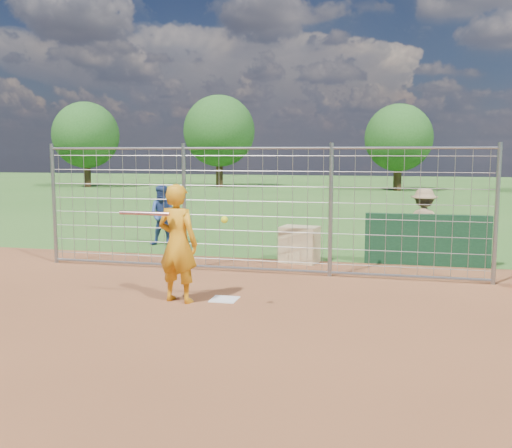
% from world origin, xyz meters
% --- Properties ---
extents(ground, '(100.00, 100.00, 0.00)m').
position_xyz_m(ground, '(0.00, 0.00, 0.00)').
color(ground, '#2D591E').
rests_on(ground, ground).
extents(infield_dirt, '(18.00, 18.00, 0.00)m').
position_xyz_m(infield_dirt, '(0.00, -3.00, 0.01)').
color(infield_dirt, brown).
rests_on(infield_dirt, ground).
extents(home_plate, '(0.43, 0.43, 0.02)m').
position_xyz_m(home_plate, '(0.00, -0.20, 0.01)').
color(home_plate, silver).
rests_on(home_plate, ground).
extents(dugout_wall, '(2.60, 0.20, 1.10)m').
position_xyz_m(dugout_wall, '(3.40, 3.60, 0.55)').
color(dugout_wall, '#11381E').
rests_on(dugout_wall, ground).
extents(batter, '(0.78, 0.59, 1.92)m').
position_xyz_m(batter, '(-0.69, -0.47, 0.96)').
color(batter, orange).
rests_on(batter, ground).
extents(bystander_a, '(0.85, 0.71, 1.58)m').
position_xyz_m(bystander_a, '(-3.10, 4.74, 0.79)').
color(bystander_a, navy).
rests_on(bystander_a, ground).
extents(bystander_c, '(1.07, 0.65, 1.61)m').
position_xyz_m(bystander_c, '(3.37, 4.44, 0.81)').
color(bystander_c, '#90734E').
rests_on(bystander_c, ground).
extents(equipment_bin, '(0.88, 0.68, 0.80)m').
position_xyz_m(equipment_bin, '(0.70, 3.28, 0.40)').
color(equipment_bin, tan).
rests_on(equipment_bin, ground).
extents(equipment_in_play, '(1.91, 0.45, 0.11)m').
position_xyz_m(equipment_in_play, '(-0.83, -0.75, 1.45)').
color(equipment_in_play, silver).
rests_on(equipment_in_play, ground).
extents(backstop_fence, '(9.08, 0.08, 2.60)m').
position_xyz_m(backstop_fence, '(0.00, 2.00, 1.26)').
color(backstop_fence, gray).
rests_on(backstop_fence, ground).
extents(tree_line, '(44.66, 6.72, 6.48)m').
position_xyz_m(tree_line, '(3.13, 28.13, 3.71)').
color(tree_line, '#3F2B19').
rests_on(tree_line, ground).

